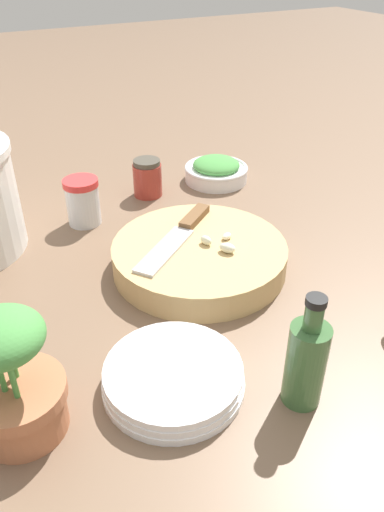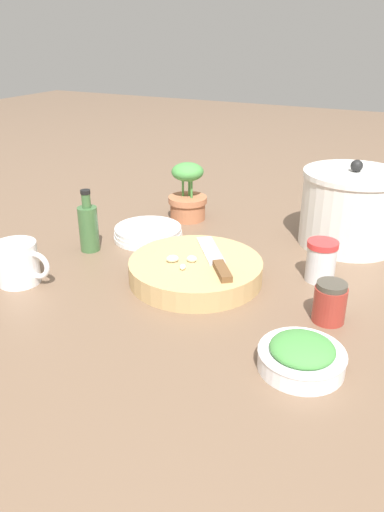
{
  "view_description": "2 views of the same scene",
  "coord_description": "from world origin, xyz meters",
  "px_view_note": "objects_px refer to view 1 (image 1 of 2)",
  "views": [
    {
      "loc": [
        -0.54,
        0.3,
        0.46
      ],
      "look_at": [
        0.01,
        0.01,
        0.05
      ],
      "focal_mm": 35.0,
      "sensor_mm": 36.0,
      "label": 1
    },
    {
      "loc": [
        0.45,
        -0.86,
        0.48
      ],
      "look_at": [
        0.03,
        -0.02,
        0.05
      ],
      "focal_mm": 35.0,
      "sensor_mm": 36.0,
      "label": 2
    }
  ],
  "objects_px": {
    "herb_bowl": "(216,170)",
    "spice_jar": "(83,201)",
    "chef_knife": "(180,233)",
    "oil_bottle": "(305,362)",
    "plate_stack": "(173,377)",
    "honey_jar": "(147,178)",
    "cutting_board": "(199,256)",
    "potted_herb": "(14,384)",
    "garlic_cloves": "(220,243)"
  },
  "relations": [
    {
      "from": "chef_knife",
      "to": "herb_bowl",
      "type": "distance_m",
      "value": 0.32
    },
    {
      "from": "chef_knife",
      "to": "oil_bottle",
      "type": "xyz_separation_m",
      "value": [
        -0.33,
        0.01,
        0.01
      ]
    },
    {
      "from": "chef_knife",
      "to": "oil_bottle",
      "type": "bearing_deg",
      "value": 140.78
    },
    {
      "from": "spice_jar",
      "to": "honey_jar",
      "type": "relative_size",
      "value": 1.14
    },
    {
      "from": "herb_bowl",
      "to": "spice_jar",
      "type": "bearing_deg",
      "value": 98.63
    },
    {
      "from": "plate_stack",
      "to": "spice_jar",
      "type": "bearing_deg",
      "value": -4.07
    },
    {
      "from": "garlic_cloves",
      "to": "herb_bowl",
      "type": "height_order",
      "value": "garlic_cloves"
    },
    {
      "from": "herb_bowl",
      "to": "plate_stack",
      "type": "bearing_deg",
      "value": 144.81
    },
    {
      "from": "oil_bottle",
      "to": "potted_herb",
      "type": "bearing_deg",
      "value": 69.41
    },
    {
      "from": "oil_bottle",
      "to": "garlic_cloves",
      "type": "bearing_deg",
      "value": -10.91
    },
    {
      "from": "cutting_board",
      "to": "oil_bottle",
      "type": "distance_m",
      "value": 0.29
    },
    {
      "from": "plate_stack",
      "to": "garlic_cloves",
      "type": "bearing_deg",
      "value": -43.2
    },
    {
      "from": "garlic_cloves",
      "to": "chef_knife",
      "type": "bearing_deg",
      "value": 33.45
    },
    {
      "from": "cutting_board",
      "to": "spice_jar",
      "type": "bearing_deg",
      "value": 26.69
    },
    {
      "from": "chef_knife",
      "to": "garlic_cloves",
      "type": "relative_size",
      "value": 3.19
    },
    {
      "from": "herb_bowl",
      "to": "spice_jar",
      "type": "height_order",
      "value": "spice_jar"
    },
    {
      "from": "garlic_cloves",
      "to": "oil_bottle",
      "type": "height_order",
      "value": "oil_bottle"
    },
    {
      "from": "chef_knife",
      "to": "oil_bottle",
      "type": "relative_size",
      "value": 1.3
    },
    {
      "from": "cutting_board",
      "to": "potted_herb",
      "type": "height_order",
      "value": "potted_herb"
    },
    {
      "from": "spice_jar",
      "to": "oil_bottle",
      "type": "distance_m",
      "value": 0.53
    },
    {
      "from": "herb_bowl",
      "to": "plate_stack",
      "type": "distance_m",
      "value": 0.59
    },
    {
      "from": "honey_jar",
      "to": "potted_herb",
      "type": "relative_size",
      "value": 0.49
    },
    {
      "from": "herb_bowl",
      "to": "honey_jar",
      "type": "bearing_deg",
      "value": 87.91
    },
    {
      "from": "spice_jar",
      "to": "plate_stack",
      "type": "xyz_separation_m",
      "value": [
        -0.44,
        0.03,
        -0.03
      ]
    },
    {
      "from": "honey_jar",
      "to": "spice_jar",
      "type": "bearing_deg",
      "value": 109.23
    },
    {
      "from": "garlic_cloves",
      "to": "honey_jar",
      "type": "xyz_separation_m",
      "value": [
        0.31,
        -0.01,
        -0.01
      ]
    },
    {
      "from": "herb_bowl",
      "to": "chef_knife",
      "type": "bearing_deg",
      "value": 138.97
    },
    {
      "from": "cutting_board",
      "to": "plate_stack",
      "type": "xyz_separation_m",
      "value": [
        -0.21,
        0.15,
        -0.01
      ]
    },
    {
      "from": "oil_bottle",
      "to": "potted_herb",
      "type": "xyz_separation_m",
      "value": [
        0.11,
        0.29,
        0.01
      ]
    },
    {
      "from": "garlic_cloves",
      "to": "potted_herb",
      "type": "height_order",
      "value": "potted_herb"
    },
    {
      "from": "cutting_board",
      "to": "herb_bowl",
      "type": "relative_size",
      "value": 2.03
    },
    {
      "from": "plate_stack",
      "to": "herb_bowl",
      "type": "bearing_deg",
      "value": -35.19
    },
    {
      "from": "cutting_board",
      "to": "potted_herb",
      "type": "distance_m",
      "value": 0.37
    },
    {
      "from": "herb_bowl",
      "to": "plate_stack",
      "type": "xyz_separation_m",
      "value": [
        -0.48,
        0.34,
        -0.01
      ]
    },
    {
      "from": "chef_knife",
      "to": "spice_jar",
      "type": "distance_m",
      "value": 0.22
    },
    {
      "from": "spice_jar",
      "to": "plate_stack",
      "type": "relative_size",
      "value": 0.51
    },
    {
      "from": "chef_knife",
      "to": "plate_stack",
      "type": "height_order",
      "value": "chef_knife"
    },
    {
      "from": "chef_knife",
      "to": "herb_bowl",
      "type": "height_order",
      "value": "chef_knife"
    },
    {
      "from": "herb_bowl",
      "to": "plate_stack",
      "type": "relative_size",
      "value": 0.8
    },
    {
      "from": "potted_herb",
      "to": "honey_jar",
      "type": "bearing_deg",
      "value": -37.11
    },
    {
      "from": "herb_bowl",
      "to": "potted_herb",
      "type": "bearing_deg",
      "value": 132.0
    },
    {
      "from": "herb_bowl",
      "to": "honey_jar",
      "type": "relative_size",
      "value": 1.8
    },
    {
      "from": "herb_bowl",
      "to": "garlic_cloves",
      "type": "bearing_deg",
      "value": 150.7
    },
    {
      "from": "garlic_cloves",
      "to": "oil_bottle",
      "type": "distance_m",
      "value": 0.28
    },
    {
      "from": "cutting_board",
      "to": "oil_bottle",
      "type": "bearing_deg",
      "value": 174.82
    },
    {
      "from": "chef_knife",
      "to": "potted_herb",
      "type": "height_order",
      "value": "potted_herb"
    },
    {
      "from": "garlic_cloves",
      "to": "plate_stack",
      "type": "relative_size",
      "value": 0.35
    },
    {
      "from": "potted_herb",
      "to": "chef_knife",
      "type": "bearing_deg",
      "value": -53.88
    },
    {
      "from": "chef_knife",
      "to": "honey_jar",
      "type": "distance_m",
      "value": 0.25
    },
    {
      "from": "cutting_board",
      "to": "honey_jar",
      "type": "distance_m",
      "value": 0.29
    }
  ]
}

